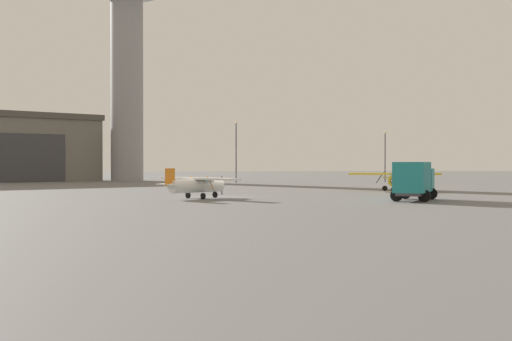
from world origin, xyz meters
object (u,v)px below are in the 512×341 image
at_px(truck_box_teal, 414,179).
at_px(control_tower, 127,51).
at_px(airplane_yellow, 395,179).
at_px(light_post_west, 236,147).
at_px(airplane_white, 196,184).
at_px(light_post_east, 385,152).

bearing_deg(truck_box_teal, control_tower, 53.59).
relative_size(airplane_yellow, light_post_west, 1.02).
height_order(control_tower, light_post_west, control_tower).
distance_m(airplane_yellow, truck_box_teal, 18.37).
bearing_deg(airplane_yellow, light_post_west, -134.84).
bearing_deg(light_post_west, airplane_white, -93.76).
xyz_separation_m(control_tower, light_post_east, (44.70, -8.21, -18.23)).
distance_m(control_tower, airplane_white, 64.95).
bearing_deg(truck_box_teal, light_post_west, 41.15).
xyz_separation_m(airplane_white, light_post_east, (28.11, 50.58, 3.82)).
xyz_separation_m(light_post_west, light_post_east, (25.03, 3.67, -0.71)).
bearing_deg(truck_box_teal, airplane_white, 103.89).
distance_m(control_tower, truck_box_teal, 74.48).
xyz_separation_m(control_tower, truck_box_teal, (34.96, -62.14, -21.54)).
height_order(airplane_white, truck_box_teal, truck_box_teal).
relative_size(airplane_white, light_post_east, 0.87).
xyz_separation_m(control_tower, light_post_west, (19.67, -11.88, -17.53)).
xyz_separation_m(control_tower, airplane_white, (16.59, -58.79, -22.06)).
height_order(truck_box_teal, light_post_west, light_post_west).
bearing_deg(airplane_white, light_post_west, 40.58).
distance_m(control_tower, light_post_west, 28.90).
distance_m(light_post_west, light_post_east, 25.30).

